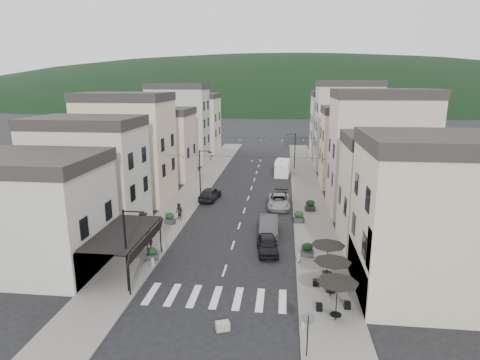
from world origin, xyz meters
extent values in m
plane|color=black|center=(0.00, 0.00, 0.00)|extent=(700.00, 700.00, 0.00)
cube|color=slate|center=(-7.50, 32.00, 0.06)|extent=(4.00, 76.00, 0.12)
cube|color=slate|center=(7.50, 32.00, 0.06)|extent=(4.00, 76.00, 0.12)
ellipsoid|color=black|center=(0.00, 300.00, 0.00)|extent=(640.00, 360.00, 70.00)
cube|color=#B7B3A7|center=(-15.50, 5.00, 4.00)|extent=(12.00, 8.00, 8.00)
cube|color=#B7AA91|center=(14.50, 4.00, 5.00)|extent=(10.00, 8.00, 10.00)
cube|color=black|center=(-7.50, 5.00, 3.20)|extent=(3.60, 7.50, 0.15)
cube|color=black|center=(-5.70, 5.00, 2.70)|extent=(0.34, 7.50, 0.99)
cylinder|color=black|center=(-5.80, 1.50, 1.60)|extent=(0.10, 0.10, 3.20)
cylinder|color=black|center=(-5.80, 8.50, 1.60)|extent=(0.10, 0.10, 3.20)
cube|color=#B7B3A7|center=(-14.50, 14.00, 5.00)|extent=(10.00, 7.00, 10.00)
cube|color=#262323|center=(-14.50, 14.00, 10.50)|extent=(10.20, 7.14, 1.00)
cube|color=#C3AE92|center=(-14.50, 24.00, 6.00)|extent=(10.00, 8.00, 12.00)
cube|color=#262323|center=(-14.50, 24.00, 12.50)|extent=(10.20, 8.16, 1.00)
cube|color=#B9A296|center=(-14.50, 36.00, 4.75)|extent=(10.00, 8.00, 9.50)
cube|color=#262323|center=(-14.50, 36.00, 10.00)|extent=(10.20, 8.16, 1.00)
cube|color=#9D9D98|center=(-14.50, 48.00, 6.50)|extent=(10.00, 7.00, 13.00)
cube|color=#262323|center=(-14.50, 48.00, 13.50)|extent=(10.20, 7.14, 1.00)
cube|color=#B7AA91|center=(-14.50, 60.00, 5.50)|extent=(10.00, 9.00, 11.00)
cube|color=#262323|center=(-14.50, 60.00, 11.50)|extent=(10.20, 9.18, 1.00)
cube|color=#B7AA91|center=(14.50, 12.00, 4.50)|extent=(10.00, 7.00, 9.00)
cube|color=#262323|center=(14.50, 12.00, 9.50)|extent=(10.20, 7.14, 1.00)
cube|color=#B9A296|center=(14.50, 22.00, 6.25)|extent=(10.00, 8.00, 12.50)
cube|color=#262323|center=(14.50, 22.00, 13.00)|extent=(10.20, 8.16, 1.00)
cube|color=#C3AE92|center=(14.50, 34.00, 5.00)|extent=(10.00, 7.00, 10.00)
cube|color=#262323|center=(14.50, 34.00, 10.50)|extent=(10.20, 7.14, 1.00)
cube|color=#9D9D98|center=(14.50, 46.00, 6.75)|extent=(10.00, 8.00, 13.50)
cube|color=#262323|center=(14.50, 46.00, 14.00)|extent=(10.20, 8.16, 1.00)
cube|color=#B7B3A7|center=(14.50, 58.00, 5.75)|extent=(10.00, 9.00, 11.50)
cube|color=#262323|center=(14.50, 58.00, 12.00)|extent=(10.20, 9.18, 1.00)
cylinder|color=black|center=(7.70, 0.00, 1.27)|extent=(0.06, 0.06, 2.30)
cone|color=black|center=(7.70, 0.00, 2.37)|extent=(2.50, 2.50, 0.55)
cylinder|color=black|center=(7.70, 0.00, 0.49)|extent=(0.70, 0.70, 0.04)
cylinder|color=black|center=(7.70, 2.80, 1.27)|extent=(0.06, 0.06, 2.30)
cone|color=black|center=(7.70, 2.80, 2.37)|extent=(2.50, 2.50, 0.55)
cylinder|color=black|center=(7.70, 2.80, 0.49)|extent=(0.70, 0.70, 0.04)
cylinder|color=black|center=(7.70, 5.60, 1.27)|extent=(0.06, 0.06, 2.30)
cone|color=black|center=(7.70, 5.60, 2.37)|extent=(2.50, 2.50, 0.55)
cylinder|color=black|center=(7.70, 5.60, 0.49)|extent=(0.70, 0.70, 0.04)
cylinder|color=black|center=(-6.10, 2.00, 3.00)|extent=(0.14, 0.14, 6.00)
cylinder|color=black|center=(-5.40, 2.00, 5.90)|extent=(1.40, 0.10, 0.10)
cylinder|color=black|center=(-4.75, 2.00, 5.75)|extent=(0.56, 0.56, 0.08)
cylinder|color=black|center=(-6.10, 26.00, 3.00)|extent=(0.14, 0.14, 6.00)
cylinder|color=black|center=(-5.40, 26.00, 5.90)|extent=(1.40, 0.10, 0.10)
cylinder|color=black|center=(-4.75, 26.00, 5.75)|extent=(0.56, 0.56, 0.08)
cylinder|color=black|center=(6.10, 44.00, 3.00)|extent=(0.14, 0.14, 6.00)
cylinder|color=black|center=(5.40, 44.00, 5.90)|extent=(1.40, 0.10, 0.10)
cylinder|color=black|center=(4.75, 44.00, 5.75)|extent=(0.56, 0.56, 0.08)
cylinder|color=black|center=(5.80, -3.50, 1.25)|extent=(0.07, 0.07, 2.50)
cylinder|color=slate|center=(5.80, -3.50, 2.35)|extent=(0.70, 0.04, 0.70)
cylinder|color=gray|center=(-5.70, 6.00, 0.42)|extent=(0.26, 0.26, 0.60)
cylinder|color=gray|center=(-5.70, 9.00, 0.42)|extent=(0.26, 0.26, 0.60)
cylinder|color=gray|center=(5.70, 8.00, 0.42)|extent=(0.26, 0.26, 0.60)
cylinder|color=gray|center=(5.70, -1.00, 0.42)|extent=(0.26, 0.26, 0.60)
cylinder|color=black|center=(0.00, 22.00, 6.00)|extent=(19.00, 0.02, 0.02)
cone|color=beige|center=(-8.71, 22.00, 5.81)|extent=(0.28, 0.28, 0.24)
cone|color=navy|center=(-7.12, 22.00, 5.73)|extent=(0.28, 0.28, 0.24)
cone|color=beige|center=(-5.54, 22.00, 5.65)|extent=(0.28, 0.28, 0.24)
cone|color=navy|center=(-3.96, 22.00, 5.58)|extent=(0.28, 0.28, 0.24)
cone|color=beige|center=(-2.38, 22.00, 5.54)|extent=(0.28, 0.28, 0.24)
cone|color=navy|center=(-0.79, 22.00, 5.51)|extent=(0.28, 0.28, 0.24)
cone|color=beige|center=(0.79, 22.00, 5.51)|extent=(0.28, 0.28, 0.24)
cone|color=navy|center=(2.38, 22.00, 5.54)|extent=(0.28, 0.28, 0.24)
cone|color=beige|center=(3.96, 22.00, 5.58)|extent=(0.28, 0.28, 0.24)
cone|color=navy|center=(5.54, 22.00, 5.65)|extent=(0.28, 0.28, 0.24)
cone|color=beige|center=(7.12, 22.00, 5.73)|extent=(0.28, 0.28, 0.24)
cone|color=navy|center=(8.71, 22.00, 5.81)|extent=(0.28, 0.28, 0.24)
cylinder|color=black|center=(0.00, 38.00, 6.00)|extent=(19.00, 0.02, 0.02)
cone|color=beige|center=(-8.71, 38.00, 5.81)|extent=(0.28, 0.28, 0.24)
cone|color=navy|center=(-7.12, 38.00, 5.73)|extent=(0.28, 0.28, 0.24)
cone|color=beige|center=(-5.54, 38.00, 5.65)|extent=(0.28, 0.28, 0.24)
cone|color=navy|center=(-3.96, 38.00, 5.58)|extent=(0.28, 0.28, 0.24)
cone|color=beige|center=(-2.38, 38.00, 5.54)|extent=(0.28, 0.28, 0.24)
cone|color=navy|center=(-0.79, 38.00, 5.51)|extent=(0.28, 0.28, 0.24)
cone|color=beige|center=(0.79, 38.00, 5.51)|extent=(0.28, 0.28, 0.24)
cone|color=navy|center=(2.38, 38.00, 5.54)|extent=(0.28, 0.28, 0.24)
cone|color=beige|center=(3.96, 38.00, 5.58)|extent=(0.28, 0.28, 0.24)
cone|color=navy|center=(5.54, 38.00, 5.65)|extent=(0.28, 0.28, 0.24)
cone|color=beige|center=(7.12, 38.00, 5.73)|extent=(0.28, 0.28, 0.24)
cone|color=navy|center=(8.71, 38.00, 5.81)|extent=(0.28, 0.28, 0.24)
imported|color=black|center=(3.15, 9.71, 0.72)|extent=(2.16, 4.37, 1.43)
imported|color=#37383A|center=(3.04, 14.28, 0.82)|extent=(1.92, 5.04, 1.64)
imported|color=gray|center=(3.88, 22.60, 0.75)|extent=(2.61, 5.47, 1.51)
imported|color=black|center=(3.95, 23.58, 0.70)|extent=(2.40, 4.96, 1.39)
imported|color=black|center=(-4.60, 24.71, 0.81)|extent=(2.46, 4.94, 1.62)
cube|color=white|center=(4.20, 39.55, 1.10)|extent=(2.52, 5.42, 2.19)
cube|color=white|center=(4.14, 38.89, 2.25)|extent=(2.32, 3.67, 0.55)
cylinder|color=black|center=(3.16, 37.66, 0.38)|extent=(0.34, 0.79, 0.77)
cylinder|color=black|center=(4.91, 37.51, 0.38)|extent=(0.34, 0.79, 0.77)
cylinder|color=black|center=(3.49, 41.59, 0.38)|extent=(0.34, 0.79, 0.77)
cylinder|color=black|center=(5.24, 41.44, 0.38)|extent=(0.34, 0.79, 0.77)
imported|color=black|center=(-7.06, 9.17, 1.05)|extent=(0.80, 0.69, 1.85)
imported|color=black|center=(-6.41, 16.79, 1.01)|extent=(1.09, 1.04, 1.78)
cube|color=#9C9993|center=(1.02, -1.56, 0.25)|extent=(0.92, 0.75, 0.50)
cube|color=#2E2E31|center=(-6.07, 7.01, 0.36)|extent=(1.08, 0.85, 0.48)
ellipsoid|color=black|center=(-6.07, 7.01, 0.88)|extent=(0.84, 0.53, 0.61)
cube|color=#313033|center=(-7.05, 15.46, 0.39)|extent=(1.21, 0.91, 0.54)
ellipsoid|color=black|center=(-7.05, 15.46, 0.99)|extent=(0.95, 0.61, 0.69)
cube|color=#2F2F32|center=(6.46, 9.15, 0.38)|extent=(1.10, 0.68, 0.52)
ellipsoid|color=black|center=(6.46, 9.15, 0.96)|extent=(0.92, 0.58, 0.67)
cube|color=#2C2C2F|center=(6.00, 17.34, 0.39)|extent=(1.19, 0.80, 0.55)
ellipsoid|color=black|center=(6.00, 17.34, 1.00)|extent=(0.97, 0.62, 0.70)
cube|color=#29292B|center=(7.40, 21.34, 0.40)|extent=(1.21, 0.78, 0.57)
ellipsoid|color=black|center=(7.40, 21.34, 1.03)|extent=(1.00, 0.64, 0.73)
camera|label=1|loc=(4.34, -22.10, 14.15)|focal=30.00mm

